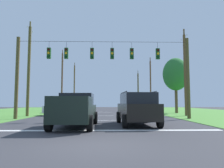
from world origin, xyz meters
name	(u,v)px	position (x,y,z in m)	size (l,w,h in m)	color
ground_plane	(91,146)	(0.00, 0.00, 0.00)	(120.00, 120.00, 0.00)	#333338
stop_bar_stripe	(97,130)	(0.00, 3.81, 0.00)	(12.69, 0.45, 0.01)	white
lane_dash_0	(100,120)	(0.00, 9.81, 0.00)	(0.15, 2.50, 0.01)	white
lane_dash_1	(102,116)	(0.00, 15.85, 0.00)	(0.15, 2.50, 0.01)	white
lane_dash_2	(103,112)	(0.00, 24.02, 0.00)	(0.15, 2.50, 0.01)	white
overhead_signal_span	(103,71)	(0.15, 11.22, 4.13)	(15.08, 0.31, 7.08)	brown
pickup_truck	(76,110)	(-1.29, 5.40, 0.97)	(2.35, 5.43, 1.95)	black
suv_black	(137,108)	(2.39, 6.33, 1.06)	(2.41, 4.89, 2.05)	black
distant_car_crossing_white	(64,108)	(-4.07, 16.18, 0.79)	(4.39, 2.20, 1.52)	silver
distant_car_oncoming	(58,107)	(-6.34, 23.26, 0.79)	(2.18, 4.38, 1.52)	maroon
utility_pole_mid_right	(185,73)	(8.86, 15.26, 4.54)	(0.28, 1.77, 9.37)	brown
utility_pole_far_right	(151,84)	(8.59, 31.98, 4.75)	(0.26, 1.90, 9.81)	brown
utility_pole_near_left	(138,90)	(8.52, 47.28, 4.66)	(0.33, 1.96, 9.65)	brown
utility_pole_far_left	(29,69)	(-7.59, 14.94, 4.83)	(0.30, 1.62, 9.93)	brown
utility_pole_distant_right	(62,80)	(-7.78, 32.26, 5.56)	(0.30, 1.94, 11.24)	brown
utility_pole_distant_left	(74,86)	(-7.64, 46.19, 5.51)	(0.32, 1.89, 11.44)	brown
tree_roadside_right	(176,74)	(9.75, 21.11, 5.17)	(3.41, 3.41, 7.39)	brown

